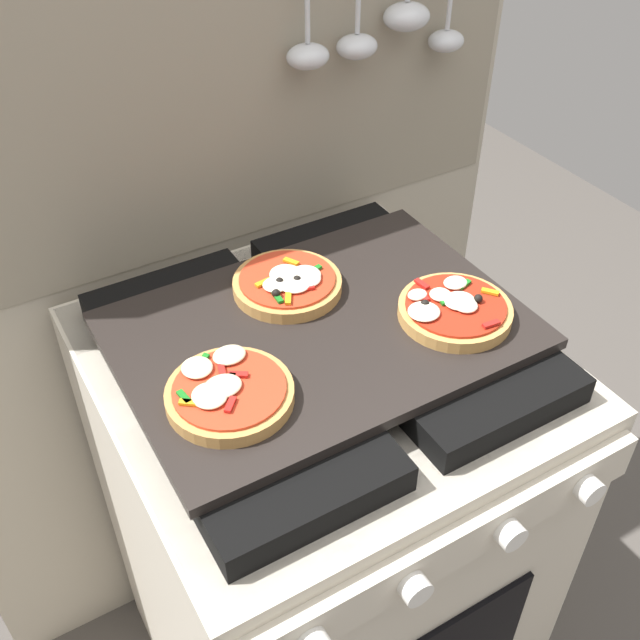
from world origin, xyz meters
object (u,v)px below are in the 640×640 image
Objects in this scene: pizza_right at (454,309)px; pizza_center at (288,283)px; stove at (320,530)px; pizza_left at (228,392)px; baking_tray at (320,330)px.

pizza_right is 1.00× the size of pizza_center.
stove is 5.79× the size of pizza_center.
pizza_right is at bearing -1.96° from pizza_left.
pizza_center is at bearing 135.51° from pizza_right.
pizza_left is (-0.17, -0.06, 0.48)m from stove.
pizza_center reaches higher than stove.
pizza_right reaches higher than stove.
baking_tray is at bearing -90.05° from pizza_center.
baking_tray is 3.47× the size of pizza_center.
pizza_left is at bearing -159.55° from stove.
pizza_left is at bearing -159.05° from baking_tray.
pizza_center is (0.17, 0.15, 0.00)m from pizza_left.
pizza_left is 1.00× the size of pizza_center.
baking_tray is (0.00, 0.00, 0.46)m from stove.
stove is at bearing 20.45° from pizza_left.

